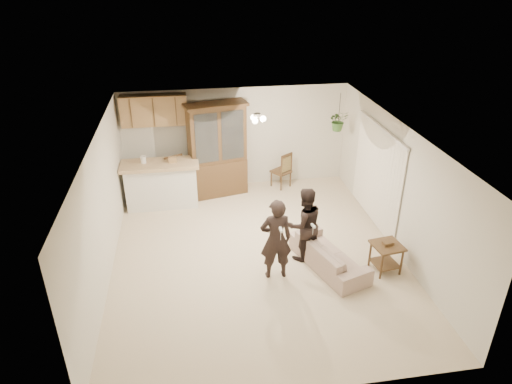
{
  "coord_description": "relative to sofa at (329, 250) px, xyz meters",
  "views": [
    {
      "loc": [
        -1.17,
        -7.33,
        5.17
      ],
      "look_at": [
        0.05,
        0.4,
        1.18
      ],
      "focal_mm": 32.0,
      "sensor_mm": 36.0,
      "label": 1
    }
  ],
  "objects": [
    {
      "name": "wall_right",
      "position": [
        1.47,
        0.57,
        0.88
      ],
      "size": [
        0.02,
        6.5,
        2.5
      ],
      "primitive_type": "cube",
      "color": "beige",
      "rests_on": "ground"
    },
    {
      "name": "controller_adult",
      "position": [
        -1.04,
        -0.49,
        0.84
      ],
      "size": [
        0.04,
        0.14,
        0.04
      ],
      "primitive_type": "cube",
      "rotation": [
        0.0,
        0.0,
        3.15
      ],
      "color": "silver",
      "rests_on": "adult"
    },
    {
      "name": "chair_hutch_right",
      "position": [
        -0.19,
        3.49,
        -0.1
      ],
      "size": [
        0.58,
        0.58,
        0.94
      ],
      "rotation": [
        0.0,
        0.0,
        3.75
      ],
      "color": "#392415",
      "rests_on": "floor"
    },
    {
      "name": "hanging_plant",
      "position": [
        1.02,
        2.97,
        1.48
      ],
      "size": [
        0.43,
        0.37,
        0.48
      ],
      "primitive_type": "imported",
      "color": "#264F1F",
      "rests_on": "ceiling"
    },
    {
      "name": "plant_cord",
      "position": [
        1.02,
        2.97,
        1.81
      ],
      "size": [
        0.01,
        0.01,
        0.65
      ],
      "primitive_type": "cylinder",
      "color": "black",
      "rests_on": "ceiling"
    },
    {
      "name": "adult",
      "position": [
        -1.05,
        -0.13,
        0.53
      ],
      "size": [
        0.66,
        0.44,
        1.8
      ],
      "primitive_type": "imported",
      "rotation": [
        0.0,
        0.0,
        3.15
      ],
      "color": "black",
      "rests_on": "floor"
    },
    {
      "name": "ceiling",
      "position": [
        -1.28,
        0.57,
        2.13
      ],
      "size": [
        5.5,
        6.5,
        0.02
      ],
      "primitive_type": "cube",
      "color": "silver",
      "rests_on": "wall_back"
    },
    {
      "name": "vertical_blinds",
      "position": [
        1.43,
        1.47,
        0.73
      ],
      "size": [
        0.06,
        2.3,
        2.1
      ],
      "primitive_type": null,
      "color": "silver",
      "rests_on": "wall_right"
    },
    {
      "name": "chair_hutch_left",
      "position": [
        -2.39,
        3.41,
        -0.04
      ],
      "size": [
        0.72,
        0.72,
        1.17
      ],
      "rotation": [
        0.0,
        0.0,
        -0.95
      ],
      "color": "#392415",
      "rests_on": "floor"
    },
    {
      "name": "upper_cabinets",
      "position": [
        -3.18,
        3.64,
        1.73
      ],
      "size": [
        1.5,
        0.34,
        0.7
      ],
      "primitive_type": "cube",
      "color": "olive",
      "rests_on": "wall_back"
    },
    {
      "name": "chair_bar",
      "position": [
        -2.73,
        3.01,
        -0.05
      ],
      "size": [
        0.67,
        0.67,
        1.13
      ],
      "rotation": [
        0.0,
        0.0,
        0.46
      ],
      "color": "#392415",
      "rests_on": "floor"
    },
    {
      "name": "wall_left",
      "position": [
        -4.03,
        0.57,
        0.88
      ],
      "size": [
        0.02,
        6.5,
        2.5
      ],
      "primitive_type": "cube",
      "color": "beige",
      "rests_on": "ground"
    },
    {
      "name": "sofa",
      "position": [
        0.0,
        0.0,
        0.0
      ],
      "size": [
        1.29,
        2.01,
        0.73
      ],
      "primitive_type": "imported",
      "rotation": [
        0.0,
        0.0,
        1.9
      ],
      "color": "#C0B39E",
      "rests_on": "floor"
    },
    {
      "name": "china_hutch",
      "position": [
        -1.78,
        3.36,
        0.76
      ],
      "size": [
        1.53,
        0.85,
        2.28
      ],
      "rotation": [
        0.0,
        0.0,
        0.21
      ],
      "color": "#392415",
      "rests_on": "floor"
    },
    {
      "name": "floor",
      "position": [
        -1.28,
        0.57,
        -0.37
      ],
      "size": [
        6.5,
        6.5,
        0.0
      ],
      "primitive_type": "plane",
      "color": "beige",
      "rests_on": "ground"
    },
    {
      "name": "wall_front",
      "position": [
        -1.28,
        -2.68,
        0.88
      ],
      "size": [
        5.5,
        0.02,
        2.5
      ],
      "primitive_type": "cube",
      "color": "beige",
      "rests_on": "ground"
    },
    {
      "name": "wall_back",
      "position": [
        -1.28,
        3.82,
        0.88
      ],
      "size": [
        5.5,
        0.02,
        2.5
      ],
      "primitive_type": "cube",
      "color": "beige",
      "rests_on": "ground"
    },
    {
      "name": "ceiling_fixture",
      "position": [
        -1.08,
        1.77,
        2.03
      ],
      "size": [
        0.36,
        0.36,
        0.2
      ],
      "primitive_type": null,
      "color": "beige",
      "rests_on": "ceiling"
    },
    {
      "name": "breakfast_bar",
      "position": [
        -3.13,
        2.92,
        0.13
      ],
      "size": [
        1.6,
        0.55,
        1.0
      ],
      "primitive_type": "cube",
      "color": "silver",
      "rests_on": "floor"
    },
    {
      "name": "bar_top",
      "position": [
        -3.13,
        2.92,
        0.68
      ],
      "size": [
        1.75,
        0.7,
        0.08
      ],
      "primitive_type": "cube",
      "color": "tan",
      "rests_on": "breakfast_bar"
    },
    {
      "name": "child",
      "position": [
        -0.41,
        0.35,
        0.31
      ],
      "size": [
        0.75,
        0.64,
        1.35
      ],
      "primitive_type": "imported",
      "rotation": [
        0.0,
        0.0,
        3.35
      ],
      "color": "black",
      "rests_on": "floor"
    },
    {
      "name": "controller_child",
      "position": [
        -0.34,
        0.01,
        0.55
      ],
      "size": [
        0.07,
        0.13,
        0.04
      ],
      "primitive_type": "cube",
      "rotation": [
        0.0,
        0.0,
        3.35
      ],
      "color": "silver",
      "rests_on": "child"
    },
    {
      "name": "side_table",
      "position": [
        0.99,
        -0.29,
        -0.07
      ],
      "size": [
        0.58,
        0.58,
        0.62
      ],
      "rotation": [
        0.0,
        0.0,
        0.14
      ],
      "color": "#392415",
      "rests_on": "floor"
    }
  ]
}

